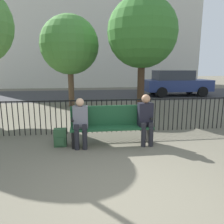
{
  "coord_description": "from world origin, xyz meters",
  "views": [
    {
      "loc": [
        -0.62,
        -2.62,
        1.83
      ],
      "look_at": [
        0.0,
        2.32,
        0.8
      ],
      "focal_mm": 35.0,
      "sensor_mm": 36.0,
      "label": 1
    }
  ],
  "objects_px": {
    "tree_0": "(70,45)",
    "parked_car_0": "(176,83)",
    "park_bench": "(112,124)",
    "tree_2": "(142,33)",
    "seated_person_0": "(80,120)",
    "backpack": "(60,138)",
    "seated_person_1": "(146,117)"
  },
  "relations": [
    {
      "from": "tree_0",
      "to": "parked_car_0",
      "type": "distance_m",
      "value": 7.44
    },
    {
      "from": "park_bench",
      "to": "tree_2",
      "type": "distance_m",
      "value": 5.08
    },
    {
      "from": "park_bench",
      "to": "seated_person_0",
      "type": "bearing_deg",
      "value": -169.63
    },
    {
      "from": "backpack",
      "to": "tree_0",
      "type": "xyz_separation_m",
      "value": [
        -0.02,
        5.39,
        2.58
      ]
    },
    {
      "from": "seated_person_0",
      "to": "backpack",
      "type": "xyz_separation_m",
      "value": [
        -0.48,
        0.11,
        -0.43
      ]
    },
    {
      "from": "tree_2",
      "to": "seated_person_1",
      "type": "bearing_deg",
      "value": -102.87
    },
    {
      "from": "seated_person_1",
      "to": "tree_0",
      "type": "bearing_deg",
      "value": 110.36
    },
    {
      "from": "park_bench",
      "to": "tree_0",
      "type": "distance_m",
      "value": 5.96
    },
    {
      "from": "seated_person_0",
      "to": "backpack",
      "type": "bearing_deg",
      "value": 167.15
    },
    {
      "from": "park_bench",
      "to": "tree_0",
      "type": "bearing_deg",
      "value": 103.02
    },
    {
      "from": "seated_person_1",
      "to": "tree_0",
      "type": "height_order",
      "value": "tree_0"
    },
    {
      "from": "seated_person_0",
      "to": "tree_2",
      "type": "distance_m",
      "value": 5.41
    },
    {
      "from": "backpack",
      "to": "tree_2",
      "type": "distance_m",
      "value": 5.78
    },
    {
      "from": "backpack",
      "to": "parked_car_0",
      "type": "relative_size",
      "value": 0.1
    },
    {
      "from": "seated_person_0",
      "to": "backpack",
      "type": "height_order",
      "value": "seated_person_0"
    },
    {
      "from": "seated_person_1",
      "to": "backpack",
      "type": "xyz_separation_m",
      "value": [
        -2.02,
        0.11,
        -0.47
      ]
    },
    {
      "from": "parked_car_0",
      "to": "seated_person_1",
      "type": "bearing_deg",
      "value": -117.19
    },
    {
      "from": "parked_car_0",
      "to": "tree_2",
      "type": "bearing_deg",
      "value": -127.65
    },
    {
      "from": "tree_0",
      "to": "parked_car_0",
      "type": "relative_size",
      "value": 0.98
    },
    {
      "from": "park_bench",
      "to": "backpack",
      "type": "xyz_separation_m",
      "value": [
        -1.22,
        -0.02,
        -0.29
      ]
    },
    {
      "from": "backpack",
      "to": "tree_0",
      "type": "bearing_deg",
      "value": 90.26
    },
    {
      "from": "park_bench",
      "to": "backpack",
      "type": "bearing_deg",
      "value": -178.86
    },
    {
      "from": "seated_person_1",
      "to": "tree_0",
      "type": "xyz_separation_m",
      "value": [
        -2.04,
        5.5,
        2.11
      ]
    },
    {
      "from": "park_bench",
      "to": "seated_person_0",
      "type": "distance_m",
      "value": 0.76
    },
    {
      "from": "seated_person_1",
      "to": "tree_0",
      "type": "relative_size",
      "value": 0.29
    },
    {
      "from": "seated_person_0",
      "to": "tree_2",
      "type": "relative_size",
      "value": 0.25
    },
    {
      "from": "tree_0",
      "to": "parked_car_0",
      "type": "height_order",
      "value": "tree_0"
    },
    {
      "from": "seated_person_1",
      "to": "backpack",
      "type": "bearing_deg",
      "value": 176.98
    },
    {
      "from": "seated_person_1",
      "to": "parked_car_0",
      "type": "bearing_deg",
      "value": 62.81
    },
    {
      "from": "tree_0",
      "to": "seated_person_1",
      "type": "bearing_deg",
      "value": -69.64
    },
    {
      "from": "seated_person_0",
      "to": "tree_0",
      "type": "distance_m",
      "value": 5.93
    },
    {
      "from": "seated_person_1",
      "to": "parked_car_0",
      "type": "relative_size",
      "value": 0.29
    }
  ]
}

